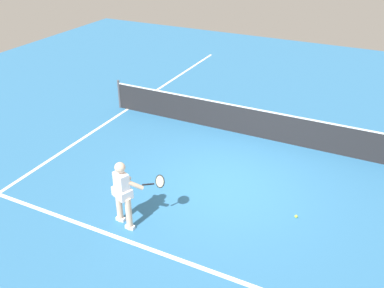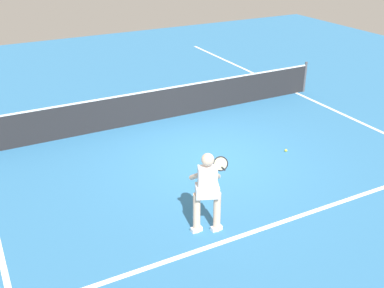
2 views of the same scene
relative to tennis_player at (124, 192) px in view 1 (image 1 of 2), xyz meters
name	(u,v)px [view 1 (image 1 of 2)]	position (x,y,z in m)	size (l,w,h in m)	color
ground_plane	(227,185)	(1.39, 2.32, -0.85)	(27.98, 27.98, 0.00)	teal
service_line_marking	(174,258)	(1.39, -0.45, -0.84)	(9.56, 0.10, 0.01)	white
sideline_left_marking	(74,144)	(-3.39, 2.32, -0.84)	(0.10, 19.52, 0.01)	white
court_net	(263,124)	(1.39, 5.07, -0.39)	(10.24, 0.08, 0.98)	#4C4C51
tennis_player	(124,192)	(0.00, 0.00, 0.00)	(1.01, 0.85, 1.55)	beige
tennis_ball_near	(296,216)	(3.22, 1.83, -0.81)	(0.07, 0.07, 0.07)	#D1E533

